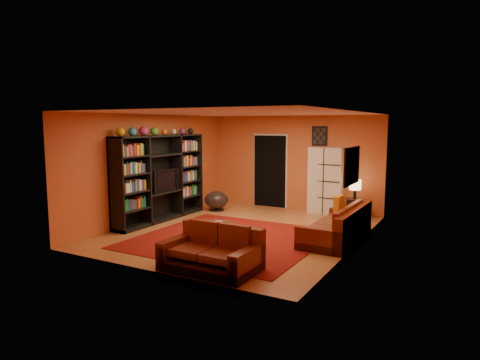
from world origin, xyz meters
The scene contains 20 objects.
floor centered at (0.00, 0.00, 0.00)m, with size 6.00×6.00×0.00m, color brown.
ceiling centered at (0.00, 0.00, 2.60)m, with size 6.00×6.00×0.00m, color white.
wall_back centered at (0.00, 3.00, 1.30)m, with size 6.00×6.00×0.00m, color #BC5529.
wall_front centered at (0.00, -3.00, 1.30)m, with size 6.00×6.00×0.00m, color #BC5529.
wall_left centered at (-2.50, 0.00, 1.30)m, with size 6.00×6.00×0.00m, color #BC5529.
wall_right centered at (2.50, 0.00, 1.30)m, with size 6.00×6.00×0.00m, color #BC5529.
rug centered at (0.10, -0.70, 0.01)m, with size 3.60×3.60×0.01m, color #580C0A.
doorway centered at (-0.70, 2.96, 1.02)m, with size 0.95×0.10×2.04m, color black.
wall_art_right centered at (2.48, -0.30, 1.60)m, with size 0.03×1.00×0.70m, color black.
wall_art_back centered at (0.75, 2.98, 2.05)m, with size 0.42×0.03×0.52m, color black.
entertainment_unit centered at (-2.27, 0.00, 1.05)m, with size 0.45×3.00×2.10m, color black.
tv centered at (-2.23, 0.04, 0.99)m, with size 0.12×0.95×0.55m, color black.
sofa centered at (2.14, 0.28, 0.28)m, with size 0.94×2.24×0.85m.
loveseat centered at (0.80, -2.42, 0.28)m, with size 1.55×0.94×0.85m.
throw_pillow centered at (1.95, 0.79, 0.63)m, with size 0.12×0.42×0.42m, color orange.
coffee_table centered at (0.05, -1.13, 0.36)m, with size 0.81×0.81×0.40m.
storage_cabinet centered at (1.00, 2.80, 0.88)m, with size 0.88×0.39×1.76m, color silver.
bowl_chair centered at (-1.72, 1.69, 0.29)m, with size 0.65×0.65×0.53m.
side_table centered at (1.86, 2.52, 0.25)m, with size 0.40×0.40×0.50m, color black.
table_lamp centered at (1.86, 2.52, 0.84)m, with size 0.29×0.29×0.48m.
Camera 1 is at (4.48, -8.14, 2.36)m, focal length 32.00 mm.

